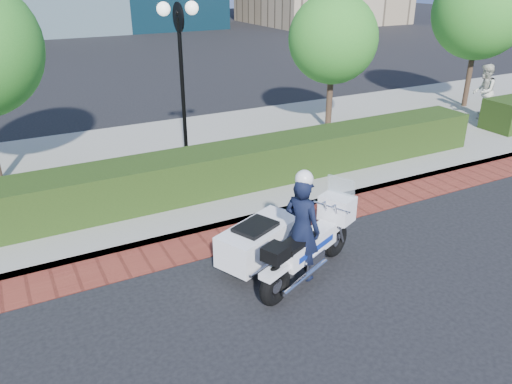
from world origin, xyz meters
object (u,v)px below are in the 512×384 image
pedestrian (483,91)px  police_motorcycle (287,238)px  lamppost (181,62)px  tree_d (480,12)px  tree_c (333,39)px

pedestrian → police_motorcycle: bearing=-8.6°
lamppost → pedestrian: 11.22m
tree_d → police_motorcycle: tree_d is taller
tree_c → tree_d: tree_d is taller
tree_d → pedestrian: (-0.94, -1.48, -2.51)m
lamppost → police_motorcycle: lamppost is taller
tree_d → lamppost: bearing=-173.8°
lamppost → tree_c: tree_c is taller
tree_c → pedestrian: bearing=-14.9°
tree_c → lamppost: bearing=-166.7°
tree_c → pedestrian: (5.56, -1.48, -1.95)m
lamppost → police_motorcycle: bearing=-91.4°
tree_d → pedestrian: size_ratio=2.72×
tree_c → police_motorcycle: tree_c is taller
pedestrian → tree_c: bearing=-48.2°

